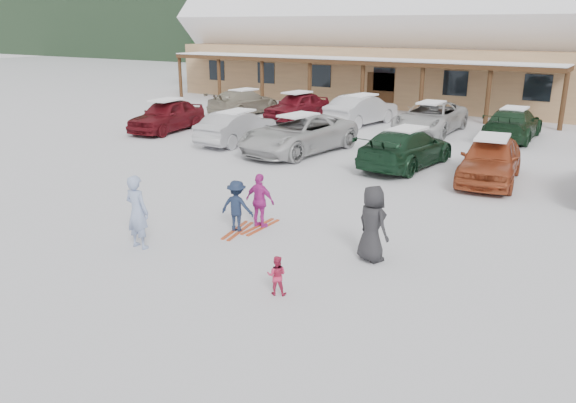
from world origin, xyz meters
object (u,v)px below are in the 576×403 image
Objects in this scene: child_magenta at (260,201)px; parked_car_0 at (167,116)px; day_lodge at (385,41)px; adult_skier at (137,212)px; toddler_red at (277,275)px; parked_car_4 at (490,159)px; child_navy at (237,206)px; parked_car_10 at (430,118)px; parked_car_11 at (513,124)px; parked_car_9 at (362,110)px; parked_car_1 at (237,127)px; parked_car_8 at (297,106)px; parked_car_3 at (406,148)px; parked_car_2 at (298,134)px; bystander_dark at (372,224)px; parked_car_7 at (244,102)px.

parked_car_0 is (-11.78, 8.75, 0.05)m from child_magenta.
adult_skier is (6.58, -29.17, -3.07)m from day_lodge.
child_magenta is at bearing -74.28° from toddler_red.
parked_car_4 is at bearing -57.42° from day_lodge.
adult_skier reaches higher than child_navy.
parked_car_11 is at bearing 5.42° from parked_car_10.
adult_skier is 0.37× the size of parked_car_9.
parked_car_1 is 0.81× the size of parked_car_10.
child_navy is 0.29× the size of parked_car_0.
parked_car_8 is at bearing 0.93° from parked_car_11.
parked_car_4 reaches higher than parked_car_3.
parked_car_9 is at bearing 103.09° from parked_car_2.
adult_skier is 0.40× the size of parked_car_4.
parked_car_4 is 11.52m from parked_car_9.
parked_car_2 reaches higher than parked_car_1.
parked_car_8 is at bearing 179.62° from parked_car_10.
parked_car_0 is 1.04× the size of parked_car_8.
toddler_red is 0.19× the size of parked_car_1.
parked_car_0 reaches higher than toddler_red.
parked_car_1 is (-9.57, 11.18, 0.31)m from toddler_red.
parked_car_10 is at bearing 6.27° from parked_car_8.
parked_car_9 is (2.52, 7.33, 0.07)m from parked_car_1.
parked_car_9 reaches higher than parked_car_4.
parked_car_11 reaches higher than parked_car_1.
parked_car_9 reaches higher than parked_car_3.
parked_car_2 is 7.52m from parked_car_9.
parked_car_2 is at bearing -51.69° from parked_car_8.
adult_skier is 2.20× the size of toddler_red.
bystander_dark is at bearing -66.93° from day_lodge.
parked_car_0 is at bearing -149.63° from parked_car_10.
parked_car_9 reaches higher than parked_car_0.
parked_car_9 reaches higher than toddler_red.
toddler_red is 0.18× the size of parked_car_8.
toddler_red is 3.80m from child_magenta.
parked_car_8 reaches higher than parked_car_3.
child_magenta reaches higher than child_navy.
child_navy is 0.27× the size of parked_car_11.
adult_skier is 19.13m from parked_car_8.
parked_car_3 is (-1.71, 11.08, 0.31)m from toddler_red.
bystander_dark is 0.39× the size of parked_car_8.
parked_car_7 is at bearing -108.20° from day_lodge.
parked_car_3 is 7.80m from parked_car_11.
parked_car_10 is at bearing -72.50° from parked_car_3.
adult_skier is at bearing 83.01° from parked_car_3.
parked_car_4 is (4.15, 8.29, 0.09)m from child_navy.
parked_car_3 is at bearing -95.25° from child_magenta.
parked_car_11 is (7.51, 0.06, -0.06)m from parked_car_9.
parked_car_10 reaches higher than child_magenta.
parked_car_11 is (4.51, 18.30, -0.16)m from adult_skier.
adult_skier is 12.23m from parked_car_1.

